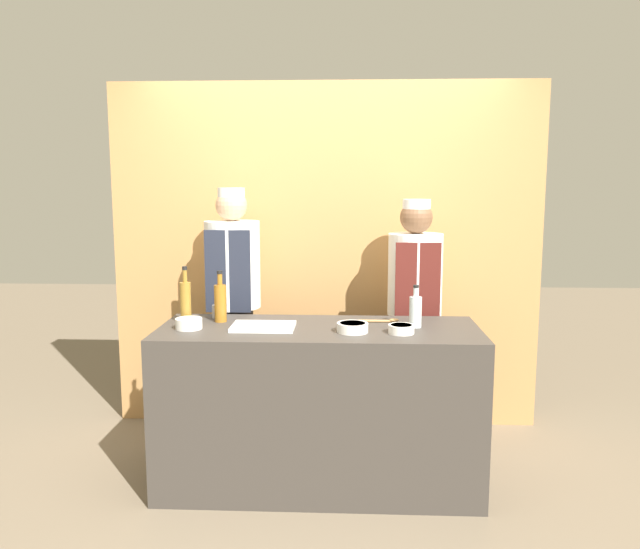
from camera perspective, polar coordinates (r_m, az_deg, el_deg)
The scene contains 14 objects.
ground_plane at distance 3.80m, azimuth -0.10°, elevation -18.47°, with size 14.00×14.00×0.00m, color #756651.
cabinet_wall at distance 4.44m, azimuth 0.52°, elevation 1.69°, with size 2.98×0.18×2.40m.
counter at distance 3.61m, azimuth -0.10°, elevation -11.97°, with size 1.79×0.68×0.92m.
sauce_bowl_yellow at distance 3.52m, azimuth -11.90°, elevation -4.36°, with size 0.15×0.15×0.06m.
sauce_bowl_white at distance 3.38m, azimuth 2.99°, elevation -4.81°, with size 0.17×0.17×0.05m.
sauce_bowl_orange at distance 3.38m, azimuth 7.44°, elevation -4.92°, with size 0.14×0.14×0.05m.
cutting_board at distance 3.48m, azimuth -5.20°, elevation -4.76°, with size 0.35×0.24×0.02m.
bottle_amber at distance 3.66m, azimuth -9.10°, elevation -2.48°, with size 0.07×0.07×0.30m.
bottle_clear at distance 3.52m, azimuth 8.72°, elevation -3.30°, with size 0.07×0.07×0.24m.
bottle_vinegar at distance 3.65m, azimuth -12.19°, elevation -2.39°, with size 0.06×0.06×0.33m.
cup_steel at distance 3.77m, azimuth -9.28°, elevation -3.36°, with size 0.07×0.07×0.08m.
wooden_spoon at distance 3.63m, azimuth 5.84°, elevation -4.22°, with size 0.23×0.04×0.02m.
chef_left at distance 4.14m, azimuth -7.92°, elevation -2.87°, with size 0.36×0.36×1.69m.
chef_right at distance 4.11m, azimuth 8.61°, elevation -3.53°, with size 0.35×0.35×1.61m.
Camera 1 is at (0.16, -3.39, 1.71)m, focal length 35.00 mm.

